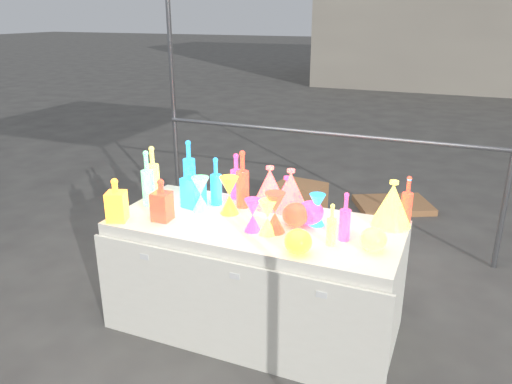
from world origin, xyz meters
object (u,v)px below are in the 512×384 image
at_px(hourglass_0, 275,213).
at_px(decanter_0, 116,200).
at_px(display_table, 255,276).
at_px(cardboard_box_closed, 301,199).
at_px(lampshade_0, 291,190).
at_px(globe_0, 298,243).

bearing_deg(hourglass_0, decanter_0, -167.16).
relative_size(display_table, decanter_0, 6.60).
bearing_deg(hourglass_0, display_table, 152.94).
bearing_deg(cardboard_box_closed, lampshade_0, -67.48).
relative_size(decanter_0, globe_0, 1.82).
bearing_deg(display_table, cardboard_box_closed, 99.41).
bearing_deg(lampshade_0, hourglass_0, -70.42).
bearing_deg(cardboard_box_closed, globe_0, -65.38).
xyz_separation_m(decanter_0, hourglass_0, (0.97, 0.22, -0.02)).
distance_m(globe_0, lampshade_0, 0.64).
distance_m(display_table, hourglass_0, 0.53).
height_order(hourglass_0, globe_0, hourglass_0).
bearing_deg(cardboard_box_closed, display_table, -73.20).
bearing_deg(decanter_0, hourglass_0, -7.81).
distance_m(decanter_0, lampshade_0, 1.11).
distance_m(display_table, cardboard_box_closed, 2.01).
xyz_separation_m(display_table, hourglass_0, (0.16, -0.08, 0.50)).
bearing_deg(display_table, decanter_0, -159.56).
distance_m(cardboard_box_closed, decanter_0, 2.43).
distance_m(decanter_0, hourglass_0, 1.00).
xyz_separation_m(hourglass_0, lampshade_0, (-0.03, 0.37, 0.02)).
height_order(cardboard_box_closed, hourglass_0, hourglass_0).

